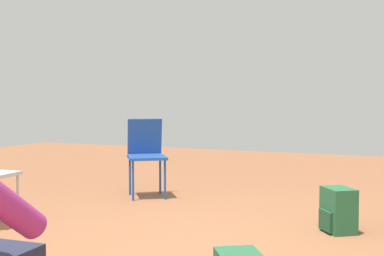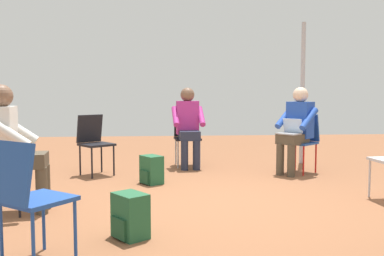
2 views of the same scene
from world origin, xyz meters
name	(u,v)px [view 2 (image 2 of 2)]	position (x,y,z in m)	size (l,w,h in m)	color
ground_plane	(211,202)	(0.00, 0.00, 0.00)	(14.00, 14.00, 0.00)	brown
chair_northwest	(94,140)	(-1.46, 1.64, 0.50)	(0.57, 0.58, 0.85)	black
chair_north	(187,134)	(-0.09, 2.31, 0.50)	(0.42, 0.46, 0.85)	black
chair_southwest	(28,193)	(-1.43, -1.58, 0.50)	(0.58, 0.58, 0.85)	#1E4799
chair_northeast	(302,138)	(1.54, 1.60, 0.50)	(0.59, 0.58, 0.85)	#1E4799
person_with_laptop	(296,126)	(1.41, 1.49, 0.69)	(0.64, 0.63, 1.24)	#4C4233
person_in_white	(13,142)	(-1.94, -0.26, 0.69)	(0.55, 0.53, 1.24)	#4C4233
person_in_magenta	(188,123)	(-0.09, 2.14, 0.69)	(0.51, 0.54, 1.24)	#23283D
backpack_near_laptop_user	(130,218)	(-0.79, -1.07, 0.16)	(0.33, 0.34, 0.36)	#235B38
backpack_by_empty_chair	(152,171)	(-0.64, 0.97, 0.16)	(0.32, 0.34, 0.36)	#235B38
tent_pole_far	(302,93)	(1.80, 2.36, 1.15)	(0.07, 0.07, 2.29)	#B2B2B7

